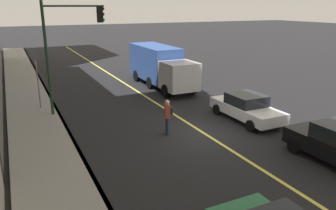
# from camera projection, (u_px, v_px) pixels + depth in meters

# --- Properties ---
(ground) EXTENTS (200.00, 200.00, 0.00)m
(ground) POSITION_uv_depth(u_px,v_px,m) (203.00, 132.00, 16.43)
(ground) COLOR black
(sidewalk_slab) EXTENTS (80.00, 2.79, 0.15)m
(sidewalk_slab) POSITION_uv_depth(u_px,v_px,m) (47.00, 160.00, 13.31)
(sidewalk_slab) COLOR gray
(sidewalk_slab) RESTS_ON ground
(curb_edge) EXTENTS (80.00, 0.16, 0.15)m
(curb_edge) POSITION_uv_depth(u_px,v_px,m) (80.00, 154.00, 13.86)
(curb_edge) COLOR slate
(curb_edge) RESTS_ON ground
(lane_stripe_center) EXTENTS (80.00, 0.16, 0.01)m
(lane_stripe_center) POSITION_uv_depth(u_px,v_px,m) (203.00, 132.00, 16.43)
(lane_stripe_center) COLOR #D8CC4C
(lane_stripe_center) RESTS_ON ground
(car_white) EXTENTS (4.56, 1.99, 1.46)m
(car_white) POSITION_uv_depth(u_px,v_px,m) (246.00, 107.00, 18.02)
(car_white) COLOR silver
(car_white) RESTS_ON ground
(truck_blue) EXTENTS (8.22, 2.39, 3.05)m
(truck_blue) POSITION_uv_depth(u_px,v_px,m) (160.00, 65.00, 25.47)
(truck_blue) COLOR silver
(truck_blue) RESTS_ON ground
(pedestrian_with_backpack) EXTENTS (0.46, 0.44, 1.75)m
(pedestrian_with_backpack) POSITION_uv_depth(u_px,v_px,m) (168.00, 114.00, 15.91)
(pedestrian_with_backpack) COLOR #262D4C
(pedestrian_with_backpack) RESTS_ON ground
(traffic_light_mast) EXTENTS (0.28, 3.41, 6.37)m
(traffic_light_mast) POSITION_uv_depth(u_px,v_px,m) (68.00, 39.00, 18.07)
(traffic_light_mast) COLOR #1E3823
(traffic_light_mast) RESTS_ON ground
(street_sign_post) EXTENTS (0.60, 0.08, 3.11)m
(street_sign_post) POSITION_uv_depth(u_px,v_px,m) (38.00, 81.00, 19.43)
(street_sign_post) COLOR slate
(street_sign_post) RESTS_ON ground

